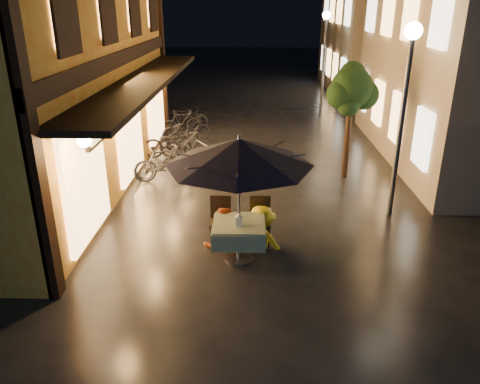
{
  "coord_description": "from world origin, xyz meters",
  "views": [
    {
      "loc": [
        -0.2,
        -7.95,
        4.59
      ],
      "look_at": [
        -0.43,
        0.48,
        1.15
      ],
      "focal_mm": 35.0,
      "sensor_mm": 36.0,
      "label": 1
    }
  ],
  "objects_px": {
    "patio_umbrella": "(239,152)",
    "bicycle_0": "(163,166)",
    "person_orange": "(222,209)",
    "streetlamp_near": "(406,88)",
    "person_yellow": "(262,208)",
    "cafe_table": "(239,232)",
    "table_lantern": "(239,219)"
  },
  "relations": [
    {
      "from": "streetlamp_near",
      "to": "cafe_table",
      "type": "relative_size",
      "value": 4.27
    },
    {
      "from": "cafe_table",
      "to": "person_yellow",
      "type": "xyz_separation_m",
      "value": [
        0.43,
        0.59,
        0.23
      ]
    },
    {
      "from": "patio_umbrella",
      "to": "bicycle_0",
      "type": "height_order",
      "value": "patio_umbrella"
    },
    {
      "from": "streetlamp_near",
      "to": "table_lantern",
      "type": "distance_m",
      "value": 4.56
    },
    {
      "from": "patio_umbrella",
      "to": "person_yellow",
      "type": "height_order",
      "value": "patio_umbrella"
    },
    {
      "from": "person_orange",
      "to": "table_lantern",
      "type": "bearing_deg",
      "value": 98.61
    },
    {
      "from": "table_lantern",
      "to": "person_orange",
      "type": "distance_m",
      "value": 0.74
    },
    {
      "from": "patio_umbrella",
      "to": "bicycle_0",
      "type": "distance_m",
      "value": 5.01
    },
    {
      "from": "table_lantern",
      "to": "bicycle_0",
      "type": "height_order",
      "value": "table_lantern"
    },
    {
      "from": "streetlamp_near",
      "to": "patio_umbrella",
      "type": "height_order",
      "value": "streetlamp_near"
    },
    {
      "from": "patio_umbrella",
      "to": "bicycle_0",
      "type": "xyz_separation_m",
      "value": [
        -2.21,
        4.16,
        -1.72
      ]
    },
    {
      "from": "streetlamp_near",
      "to": "table_lantern",
      "type": "xyz_separation_m",
      "value": [
        -3.43,
        -2.24,
        -2.0
      ]
    },
    {
      "from": "cafe_table",
      "to": "table_lantern",
      "type": "relative_size",
      "value": 3.96
    },
    {
      "from": "person_yellow",
      "to": "bicycle_0",
      "type": "height_order",
      "value": "person_yellow"
    },
    {
      "from": "person_yellow",
      "to": "bicycle_0",
      "type": "relative_size",
      "value": 1.0
    },
    {
      "from": "streetlamp_near",
      "to": "person_orange",
      "type": "distance_m",
      "value": 4.61
    },
    {
      "from": "cafe_table",
      "to": "patio_umbrella",
      "type": "height_order",
      "value": "patio_umbrella"
    },
    {
      "from": "person_orange",
      "to": "person_yellow",
      "type": "bearing_deg",
      "value": 165.5
    },
    {
      "from": "person_yellow",
      "to": "streetlamp_near",
      "type": "bearing_deg",
      "value": -135.05
    },
    {
      "from": "streetlamp_near",
      "to": "bicycle_0",
      "type": "distance_m",
      "value": 6.49
    },
    {
      "from": "streetlamp_near",
      "to": "patio_umbrella",
      "type": "relative_size",
      "value": 1.58
    },
    {
      "from": "patio_umbrella",
      "to": "person_yellow",
      "type": "bearing_deg",
      "value": 54.06
    },
    {
      "from": "table_lantern",
      "to": "person_orange",
      "type": "bearing_deg",
      "value": 118.42
    },
    {
      "from": "patio_umbrella",
      "to": "person_orange",
      "type": "distance_m",
      "value": 1.47
    },
    {
      "from": "table_lantern",
      "to": "bicycle_0",
      "type": "xyz_separation_m",
      "value": [
        -2.21,
        4.29,
        -0.49
      ]
    },
    {
      "from": "table_lantern",
      "to": "person_orange",
      "type": "height_order",
      "value": "person_orange"
    },
    {
      "from": "streetlamp_near",
      "to": "person_yellow",
      "type": "xyz_separation_m",
      "value": [
        -3.0,
        -1.53,
        -2.1
      ]
    },
    {
      "from": "person_orange",
      "to": "streetlamp_near",
      "type": "bearing_deg",
      "value": -176.88
    },
    {
      "from": "cafe_table",
      "to": "patio_umbrella",
      "type": "xyz_separation_m",
      "value": [
        0.0,
        0.0,
        1.56
      ]
    },
    {
      "from": "person_orange",
      "to": "bicycle_0",
      "type": "bearing_deg",
      "value": -82.78
    },
    {
      "from": "streetlamp_near",
      "to": "bicycle_0",
      "type": "bearing_deg",
      "value": 160.05
    },
    {
      "from": "person_yellow",
      "to": "patio_umbrella",
      "type": "bearing_deg",
      "value": 72.05
    }
  ]
}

